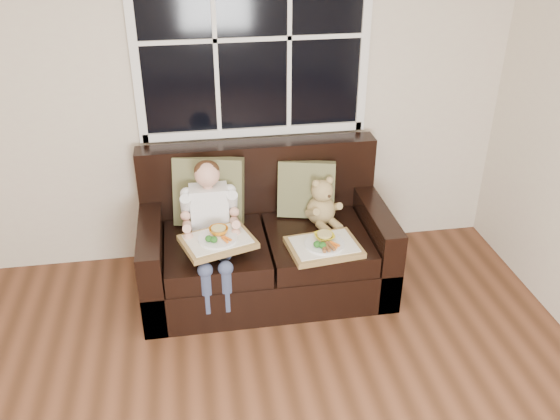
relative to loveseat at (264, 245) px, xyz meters
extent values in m
cube|color=beige|center=(-0.39, 0.48, 1.04)|extent=(4.50, 0.02, 2.70)
cube|color=black|center=(0.00, 0.47, 1.34)|extent=(1.50, 0.02, 1.25)
cube|color=white|center=(0.00, 0.45, 0.69)|extent=(1.58, 0.04, 0.06)
cube|color=white|center=(-0.78, 0.45, 1.34)|extent=(0.06, 0.04, 1.37)
cube|color=white|center=(0.78, 0.45, 1.34)|extent=(0.06, 0.04, 1.37)
cube|color=white|center=(0.00, 0.45, 1.34)|extent=(1.50, 0.03, 0.03)
cube|color=black|center=(0.00, -0.07, -0.16)|extent=(1.70, 0.90, 0.30)
cube|color=black|center=(-0.78, -0.07, -0.01)|extent=(0.15, 0.90, 0.60)
cube|color=black|center=(0.77, -0.07, -0.01)|extent=(0.15, 0.90, 0.60)
cube|color=black|center=(0.00, 0.31, 0.32)|extent=(1.70, 0.18, 0.66)
cube|color=black|center=(-0.35, -0.15, 0.07)|extent=(0.68, 0.72, 0.15)
cube|color=black|center=(0.35, -0.15, 0.07)|extent=(0.68, 0.72, 0.15)
cube|color=brown|center=(-0.36, 0.15, 0.38)|extent=(0.52, 0.33, 0.49)
cube|color=brown|center=(0.33, 0.15, 0.34)|extent=(0.44, 0.28, 0.41)
cube|color=white|center=(-0.37, -0.02, 0.33)|extent=(0.25, 0.16, 0.35)
sphere|color=#DA9E85|center=(-0.37, -0.03, 0.60)|extent=(0.17, 0.17, 0.17)
ellipsoid|color=#3B2312|center=(-0.37, -0.01, 0.62)|extent=(0.17, 0.17, 0.12)
cylinder|color=#353E5D|center=(-0.44, -0.21, 0.18)|extent=(0.10, 0.31, 0.10)
cylinder|color=#353E5D|center=(-0.31, -0.21, 0.18)|extent=(0.10, 0.31, 0.10)
cylinder|color=#353E5D|center=(-0.44, -0.48, -0.01)|extent=(0.09, 0.09, 0.29)
cylinder|color=#353E5D|center=(-0.31, -0.48, -0.01)|extent=(0.09, 0.09, 0.29)
cylinder|color=#DA9E85|center=(-0.52, -0.13, 0.36)|extent=(0.07, 0.31, 0.24)
cylinder|color=#DA9E85|center=(-0.22, -0.13, 0.36)|extent=(0.07, 0.31, 0.24)
ellipsoid|color=#A48957|center=(0.41, 0.02, 0.23)|extent=(0.25, 0.23, 0.22)
sphere|color=#A48957|center=(0.41, 0.01, 0.40)|extent=(0.19, 0.19, 0.15)
sphere|color=#A48957|center=(0.35, 0.01, 0.46)|extent=(0.06, 0.06, 0.06)
sphere|color=#A48957|center=(0.46, 0.01, 0.46)|extent=(0.06, 0.06, 0.06)
sphere|color=#A48957|center=(0.41, -0.05, 0.38)|extent=(0.06, 0.06, 0.06)
sphere|color=black|center=(0.41, -0.08, 0.39)|extent=(0.02, 0.02, 0.02)
cylinder|color=#A48957|center=(0.36, -0.10, 0.17)|extent=(0.09, 0.13, 0.06)
cylinder|color=#A48957|center=(0.46, -0.10, 0.17)|extent=(0.09, 0.13, 0.06)
cube|color=#9B7D46|center=(-0.34, -0.31, 0.25)|extent=(0.52, 0.45, 0.04)
cube|color=silver|center=(-0.34, -0.31, 0.28)|extent=(0.45, 0.39, 0.01)
cylinder|color=white|center=(-0.34, -0.32, 0.29)|extent=(0.25, 0.25, 0.02)
imported|color=orange|center=(-0.33, -0.27, 0.31)|extent=(0.16, 0.16, 0.04)
cylinder|color=tan|center=(-0.33, -0.27, 0.32)|extent=(0.09, 0.09, 0.02)
ellipsoid|color=#2F6921|center=(-0.40, -0.36, 0.32)|extent=(0.05, 0.05, 0.04)
ellipsoid|color=#2F6921|center=(-0.37, -0.38, 0.32)|extent=(0.05, 0.05, 0.04)
cylinder|color=orange|center=(-0.29, -0.37, 0.30)|extent=(0.05, 0.07, 0.02)
cube|color=#9B7D46|center=(0.35, -0.34, 0.16)|extent=(0.50, 0.40, 0.04)
cube|color=silver|center=(0.35, -0.34, 0.18)|extent=(0.44, 0.34, 0.01)
cylinder|color=white|center=(0.35, -0.35, 0.19)|extent=(0.26, 0.26, 0.02)
imported|color=yellow|center=(0.36, -0.30, 0.22)|extent=(0.14, 0.14, 0.03)
cylinder|color=tan|center=(0.36, -0.30, 0.23)|extent=(0.10, 0.10, 0.02)
ellipsoid|color=#2F6921|center=(0.29, -0.39, 0.22)|extent=(0.05, 0.05, 0.04)
ellipsoid|color=#2F6921|center=(0.32, -0.41, 0.22)|extent=(0.05, 0.05, 0.04)
cylinder|color=orange|center=(0.40, -0.40, 0.21)|extent=(0.05, 0.07, 0.02)
cylinder|color=olive|center=(0.35, -0.42, 0.21)|extent=(0.03, 0.09, 0.02)
camera|label=1|loc=(-0.47, -3.53, 2.26)|focal=38.00mm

